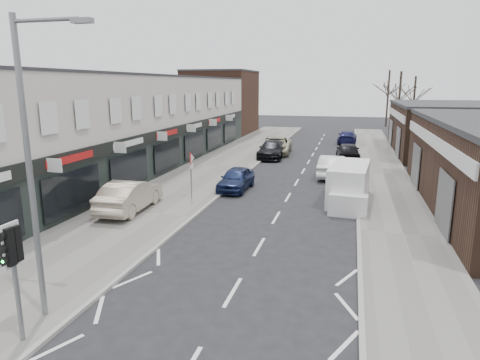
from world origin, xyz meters
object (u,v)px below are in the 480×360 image
Objects in this scene: white_van at (349,185)px; sedan_on_pavement at (130,195)px; street_lamp at (34,156)px; warning_sign at (191,162)px; parked_car_left_a at (236,179)px; parked_car_left_c at (276,145)px; parked_car_right_a at (332,166)px; parked_car_right_c at (347,137)px; parked_car_right_b at (348,152)px; traffic_light at (12,255)px; pedestrian at (114,195)px; parked_car_left_b at (272,150)px.

white_van is 1.17× the size of sedan_on_pavement.
warning_sign is (-0.63, 12.80, -2.42)m from street_lamp.
parked_car_left_c is (-0.00, 14.62, 0.08)m from parked_car_left_a.
parked_car_left_a is at bearing 46.92° from parked_car_right_a.
parked_car_right_a is 18.35m from parked_car_right_c.
sedan_on_pavement reaches higher than parked_car_right_b.
warning_sign is at bearing 93.10° from traffic_light.
street_lamp reaches higher than warning_sign.
street_lamp is at bearing -87.16° from warning_sign.
parked_car_right_b is at bearing -95.09° from parked_car_right_a.
pedestrian is at bearing -152.13° from white_van.
parked_car_left_b is (1.76, 15.17, -1.44)m from warning_sign.
warning_sign is 0.58× the size of parked_car_right_a.
white_van is 1.19× the size of parked_car_right_b.
street_lamp is 1.42× the size of white_van.
parked_car_right_c is (-0.43, 25.02, -0.30)m from white_van.
parked_car_right_b is at bearing 74.60° from street_lamp.
parked_car_right_a is (7.36, 8.38, -1.43)m from warning_sign.
pedestrian is at bearing 5.33° from sedan_on_pavement.
traffic_light is 0.76× the size of parked_car_left_a.
parked_car_left_b is at bearing -93.94° from parked_car_left_c.
warning_sign is 11.24m from parked_car_right_a.
parked_car_right_b is (6.60, -2.41, 0.03)m from parked_car_left_c.
warning_sign is at bearing -119.06° from parked_car_left_a.
pedestrian is (-11.58, -4.84, -0.08)m from white_van.
parked_car_right_b is at bearing -122.97° from sedan_on_pavement.
parked_car_left_a is (1.76, 3.02, -1.50)m from warning_sign.
pedestrian is at bearing 109.20° from traffic_light.
parked_car_left_a is 13.87m from parked_car_right_b.
street_lamp is 22.55m from parked_car_right_a.
parked_car_right_a is at bearing -53.32° from parked_car_left_b.
parked_car_left_b is at bearing -123.04° from pedestrian.
street_lamp is (-0.13, 1.22, 2.20)m from traffic_light.
pedestrian is at bearing 51.16° from parked_car_right_a.
pedestrian is 0.39× the size of parked_car_left_a.
traffic_light is 31.71m from parked_car_left_c.
traffic_light is 29.25m from parked_car_left_b.
pedestrian is 31.87m from parked_car_right_c.
pedestrian reaches higher than parked_car_right_a.
white_van is at bearing 63.59° from traffic_light.
parked_car_left_b is 8.80m from parked_car_right_a.
pedestrian reaches higher than parked_car_left_c.
parked_car_left_b is 6.60m from parked_car_right_b.
parked_car_right_b is at bearing -140.18° from pedestrian.
parked_car_left_a is at bearing 85.93° from street_lamp.
parked_car_left_c is 1.19× the size of parked_car_right_b.
sedan_on_pavement is 0.85× the size of parked_car_left_c.
white_van is 11.77m from sedan_on_pavement.
parked_car_left_c is at bearing -23.69° from parked_car_right_b.
traffic_light is 0.65× the size of sedan_on_pavement.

